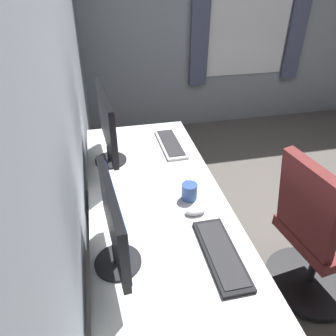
# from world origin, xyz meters

# --- Properties ---
(wall_back) EXTENTS (5.01, 0.10, 2.60)m
(wall_back) POSITION_xyz_m (0.00, 1.97, 1.30)
(wall_back) COLOR #8C939E
(wall_back) RESTS_ON ground
(wall_right) EXTENTS (0.10, 4.43, 2.60)m
(wall_right) POSITION_xyz_m (2.26, 0.00, 1.30)
(wall_right) COLOR #8C939E
(wall_right) RESTS_ON ground
(window_panel) EXTENTS (0.02, 0.96, 1.37)m
(window_panel) POSITION_xyz_m (2.20, 0.02, 1.30)
(window_panel) COLOR white
(curtain_near) EXTENTS (0.05, 0.20, 1.53)m
(curtain_near) POSITION_xyz_m (2.17, -0.58, 1.30)
(curtain_near) COLOR #4C5170
(curtain_far) EXTENTS (0.05, 0.20, 1.53)m
(curtain_far) POSITION_xyz_m (2.17, 0.61, 1.30)
(curtain_far) COLOR #4C5170
(desk) EXTENTS (1.92, 0.73, 0.73)m
(desk) POSITION_xyz_m (-0.17, 1.53, 0.66)
(desk) COLOR white
(desk) RESTS_ON ground
(drawer_pedestal) EXTENTS (0.40, 0.51, 0.69)m
(drawer_pedestal) POSITION_xyz_m (-0.01, 1.56, 0.35)
(drawer_pedestal) COLOR white
(drawer_pedestal) RESTS_ON ground
(monitor_primary) EXTENTS (0.57, 0.20, 0.45)m
(monitor_primary) POSITION_xyz_m (0.32, 1.75, 0.99)
(monitor_primary) COLOR black
(monitor_primary) RESTS_ON desk
(monitor_secondary) EXTENTS (0.49, 0.20, 0.40)m
(monitor_secondary) POSITION_xyz_m (-0.52, 1.77, 0.96)
(monitor_secondary) COLOR black
(monitor_secondary) RESTS_ON desk
(keyboard_main) EXTENTS (0.42, 0.14, 0.02)m
(keyboard_main) POSITION_xyz_m (-0.57, 1.33, 0.74)
(keyboard_main) COLOR black
(keyboard_main) RESTS_ON desk
(keyboard_spare) EXTENTS (0.42, 0.15, 0.02)m
(keyboard_spare) POSITION_xyz_m (0.44, 1.33, 0.74)
(keyboard_spare) COLOR silver
(keyboard_spare) RESTS_ON desk
(mouse_main) EXTENTS (0.06, 0.10, 0.03)m
(mouse_main) POSITION_xyz_m (-0.28, 1.37, 0.75)
(mouse_main) COLOR silver
(mouse_main) RESTS_ON desk
(coffee_mug) EXTENTS (0.12, 0.08, 0.09)m
(coffee_mug) POSITION_xyz_m (-0.15, 1.36, 0.78)
(coffee_mug) COLOR #335193
(coffee_mug) RESTS_ON desk
(office_chair) EXTENTS (0.56, 0.58, 0.97)m
(office_chair) POSITION_xyz_m (-0.34, 0.65, 0.46)
(office_chair) COLOR maroon
(office_chair) RESTS_ON ground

